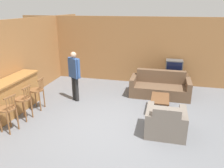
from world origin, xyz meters
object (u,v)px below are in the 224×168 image
at_px(bar_chair_mid, 23,101).
at_px(person_by_window, 74,74).
at_px(bar_chair_far, 37,92).
at_px(bar_chair_near, 8,111).
at_px(coffee_table, 160,100).
at_px(tv_unit, 173,81).
at_px(couch_far, 160,87).
at_px(armchair_near, 166,123).
at_px(tv, 174,67).

bearing_deg(bar_chair_mid, person_by_window, 61.27).
bearing_deg(bar_chair_far, bar_chair_mid, -90.00).
distance_m(bar_chair_near, coffee_table, 4.10).
bearing_deg(tv_unit, bar_chair_mid, -138.39).
distance_m(coffee_table, person_by_window, 2.79).
bearing_deg(couch_far, armchair_near, -84.90).
height_order(coffee_table, tv, tv).
relative_size(bar_chair_far, person_by_window, 0.60).
height_order(bar_chair_near, couch_far, bar_chair_near).
xyz_separation_m(bar_chair_near, couch_far, (3.53, 3.25, -0.25)).
distance_m(bar_chair_near, couch_far, 4.81).
distance_m(bar_chair_far, tv_unit, 4.91).
bearing_deg(bar_chair_mid, tv, 41.59).
distance_m(bar_chair_far, armchair_near, 3.80).
height_order(bar_chair_near, tv, tv).
relative_size(armchair_near, tv, 1.56).
bearing_deg(tv, bar_chair_mid, -138.41).
xyz_separation_m(couch_far, armchair_near, (0.22, -2.47, 0.00)).
relative_size(couch_far, person_by_window, 1.23).
height_order(couch_far, tv, tv).
height_order(bar_chair_near, bar_chair_mid, same).
bearing_deg(armchair_near, person_by_window, 154.43).
relative_size(armchair_near, tv_unit, 0.86).
distance_m(bar_chair_mid, bar_chair_far, 0.68).
bearing_deg(bar_chair_near, armchair_near, 11.72).
height_order(bar_chair_mid, couch_far, bar_chair_mid).
relative_size(bar_chair_near, coffee_table, 1.11).
bearing_deg(bar_chair_far, coffee_table, 10.99).
height_order(bar_chair_far, tv_unit, bar_chair_far).
xyz_separation_m(bar_chair_far, tv_unit, (3.98, 2.86, -0.26)).
xyz_separation_m(armchair_near, coffee_table, (-0.18, 1.22, 0.06)).
distance_m(bar_chair_far, person_by_window, 1.27).
xyz_separation_m(tv, person_by_window, (-3.14, -1.99, 0.10)).
height_order(coffee_table, tv_unit, tv_unit).
distance_m(bar_chair_near, tv, 5.77).
bearing_deg(bar_chair_far, bar_chair_near, -90.01).
bearing_deg(tv_unit, bar_chair_far, -144.30).
xyz_separation_m(couch_far, tv_unit, (0.45, 0.91, -0.01)).
height_order(tv, person_by_window, person_by_window).
height_order(bar_chair_far, armchair_near, bar_chair_far).
bearing_deg(bar_chair_mid, tv_unit, 41.61).
bearing_deg(tv, armchair_near, -93.85).
xyz_separation_m(armchair_near, tv_unit, (0.23, 3.39, -0.01)).
relative_size(bar_chair_far, coffee_table, 1.11).
bearing_deg(armchair_near, tv_unit, 86.16).
bearing_deg(tv_unit, person_by_window, -147.55).
distance_m(bar_chair_far, coffee_table, 3.65).
xyz_separation_m(coffee_table, tv_unit, (0.40, 2.17, -0.08)).
distance_m(bar_chair_mid, tv, 5.33).
bearing_deg(bar_chair_far, tv_unit, 35.70).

